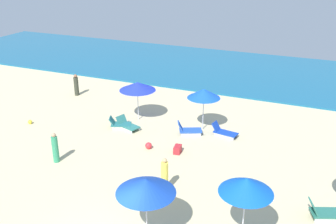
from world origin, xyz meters
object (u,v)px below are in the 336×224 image
(lounge_chair_1_1, at_px, (224,132))
(lounge_chair_0_1, at_px, (119,124))
(umbrella_3, at_px, (246,185))
(beach_ball_0, at_px, (30,122))
(beachgoer_2, at_px, (165,176))
(umbrella_1, at_px, (204,93))
(umbrella_2, at_px, (146,186))
(lounge_chair_4_1, at_px, (323,212))
(beachgoer_0, at_px, (55,148))
(cooler_box_1, at_px, (178,149))
(lounge_chair_0_0, at_px, (127,125))
(beachgoer_1, at_px, (76,85))
(umbrella_0, at_px, (137,86))
(beach_ball_2, at_px, (149,146))
(lounge_chair_1_0, at_px, (188,130))

(lounge_chair_1_1, bearing_deg, lounge_chair_0_1, 112.23)
(lounge_chair_1_1, height_order, umbrella_3, umbrella_3)
(beach_ball_0, bearing_deg, beachgoer_2, -17.82)
(lounge_chair_0_1, distance_m, lounge_chair_1_1, 6.04)
(umbrella_1, distance_m, beachgoer_2, 6.78)
(lounge_chair_0_1, height_order, umbrella_1, umbrella_1)
(umbrella_2, distance_m, lounge_chair_4_1, 7.05)
(beach_ball_0, bearing_deg, beachgoer_0, -35.28)
(lounge_chair_4_1, height_order, beachgoer_2, beachgoer_2)
(umbrella_1, relative_size, umbrella_2, 1.03)
(umbrella_3, bearing_deg, lounge_chair_0_1, 142.52)
(lounge_chair_0_1, height_order, cooler_box_1, lounge_chair_0_1)
(lounge_chair_0_0, bearing_deg, beachgoer_0, -176.57)
(beachgoer_0, xyz_separation_m, beachgoer_1, (-4.70, 8.34, 0.00))
(beach_ball_0, xyz_separation_m, cooler_box_1, (9.44, 0.12, 0.06))
(beachgoer_2, bearing_deg, lounge_chair_0_0, -124.71)
(beachgoer_0, bearing_deg, beach_ball_0, -4.51)
(umbrella_0, xyz_separation_m, beach_ball_2, (2.25, -3.23, -1.96))
(lounge_chair_1_0, distance_m, lounge_chair_4_1, 8.89)
(lounge_chair_0_1, height_order, beachgoer_2, beachgoer_2)
(umbrella_0, xyz_separation_m, umbrella_2, (5.13, -9.32, -0.02))
(umbrella_3, height_order, beach_ball_2, umbrella_3)
(cooler_box_1, bearing_deg, beach_ball_0, -97.20)
(lounge_chair_0_1, bearing_deg, beach_ball_2, -144.27)
(beachgoer_0, height_order, cooler_box_1, beachgoer_0)
(lounge_chair_1_0, distance_m, beachgoer_1, 10.02)
(beach_ball_0, bearing_deg, lounge_chair_1_1, 14.89)
(umbrella_2, bearing_deg, beach_ball_0, 150.19)
(beach_ball_0, bearing_deg, beach_ball_2, -0.55)
(umbrella_0, bearing_deg, beachgoer_2, -54.63)
(umbrella_2, height_order, lounge_chair_4_1, umbrella_2)
(lounge_chair_1_1, relative_size, beachgoer_2, 0.95)
(umbrella_0, xyz_separation_m, lounge_chair_4_1, (10.93, -5.75, -1.87))
(lounge_chair_1_1, distance_m, umbrella_2, 9.31)
(lounge_chair_1_1, distance_m, lounge_chair_4_1, 7.80)
(umbrella_1, xyz_separation_m, umbrella_2, (1.05, -9.49, -0.08))
(umbrella_2, bearing_deg, lounge_chair_0_0, 123.01)
(lounge_chair_0_0, xyz_separation_m, umbrella_3, (8.33, -6.82, 2.12))
(lounge_chair_0_1, bearing_deg, beachgoer_0, 147.08)
(umbrella_0, height_order, umbrella_3, umbrella_3)
(umbrella_1, height_order, lounge_chair_1_0, umbrella_1)
(umbrella_3, height_order, beachgoer_2, umbrella_3)
(lounge_chair_1_0, bearing_deg, beachgoer_1, 48.09)
(beachgoer_1, bearing_deg, umbrella_0, -78.53)
(umbrella_0, height_order, lounge_chair_4_1, umbrella_0)
(umbrella_2, relative_size, umbrella_3, 0.91)
(lounge_chair_1_0, bearing_deg, beachgoer_2, 165.13)
(lounge_chair_4_1, bearing_deg, beach_ball_0, 59.06)
(umbrella_1, relative_size, beachgoer_1, 1.59)
(lounge_chair_0_1, xyz_separation_m, beachgoer_2, (5.01, -4.88, 0.50))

